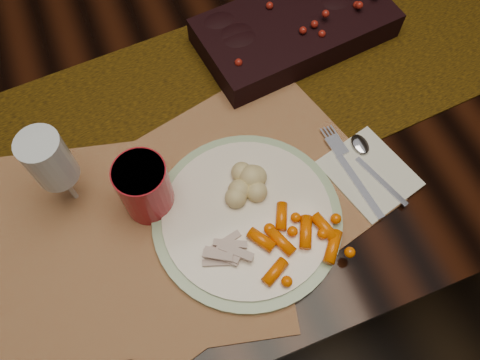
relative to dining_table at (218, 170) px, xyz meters
name	(u,v)px	position (x,y,z in m)	size (l,w,h in m)	color
floor	(223,223)	(0.00, 0.00, -0.38)	(5.00, 5.00, 0.00)	black
dining_table	(218,170)	(0.00, 0.00, 0.00)	(1.80, 1.00, 0.75)	black
table_runner	(196,111)	(-0.05, -0.06, 0.38)	(1.90, 0.39, 0.00)	#4E2D0A
centerpiece	(296,25)	(0.18, 0.03, 0.41)	(0.36, 0.19, 0.07)	black
placemat_main	(223,198)	(-0.07, -0.24, 0.38)	(0.49, 0.36, 0.00)	#98714E
placemat_second	(126,240)	(-0.23, -0.25, 0.38)	(0.48, 0.36, 0.00)	brown
dinner_plate	(247,217)	(-0.04, -0.29, 0.39)	(0.30, 0.30, 0.02)	white
baby_carrots	(294,235)	(0.01, -0.35, 0.40)	(0.12, 0.10, 0.02)	#F45D00
mashed_potatoes	(241,180)	(-0.03, -0.24, 0.42)	(0.09, 0.08, 0.05)	beige
turkey_shreds	(226,250)	(-0.09, -0.33, 0.40)	(0.07, 0.06, 0.02)	tan
napkin	(369,173)	(0.18, -0.29, 0.38)	(0.12, 0.14, 0.00)	silver
fork	(354,175)	(0.15, -0.29, 0.39)	(0.02, 0.16, 0.00)	silver
spoon	(374,169)	(0.19, -0.29, 0.39)	(0.03, 0.14, 0.00)	silver
red_cup	(145,188)	(-0.18, -0.21, 0.43)	(0.08, 0.08, 0.11)	maroon
wine_glass	(59,173)	(-0.29, -0.15, 0.46)	(0.06, 0.06, 0.17)	silver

